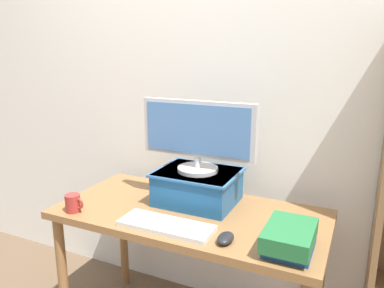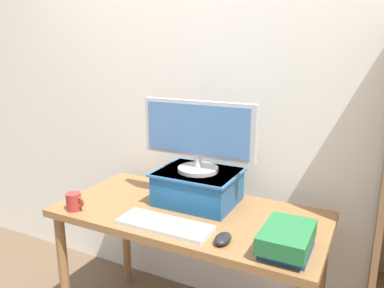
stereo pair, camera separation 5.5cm
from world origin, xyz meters
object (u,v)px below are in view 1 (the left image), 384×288
at_px(computer_monitor, 198,134).
at_px(keyboard, 166,225).
at_px(desk, 190,228).
at_px(book_stack, 289,238).
at_px(computer_mouse, 226,238).
at_px(coffee_mug, 73,203).
at_px(riser_box, 198,186).

xyz_separation_m(computer_monitor, keyboard, (-0.01, -0.32, -0.35)).
relative_size(desk, book_stack, 4.90).
bearing_deg(computer_mouse, coffee_mug, -177.60).
bearing_deg(riser_box, computer_monitor, -90.00).
height_order(desk, keyboard, keyboard).
bearing_deg(computer_monitor, coffee_mug, -144.33).
height_order(keyboard, coffee_mug, coffee_mug).
relative_size(desk, computer_mouse, 12.48).
xyz_separation_m(riser_box, keyboard, (-0.01, -0.32, -0.08)).
bearing_deg(desk, computer_monitor, 95.47).
relative_size(desk, computer_monitor, 2.20).
xyz_separation_m(keyboard, computer_mouse, (0.28, -0.01, 0.01)).
relative_size(riser_box, computer_monitor, 0.69).
bearing_deg(book_stack, riser_box, 151.85).
bearing_deg(computer_monitor, keyboard, -91.47).
bearing_deg(computer_mouse, book_stack, 11.33).
xyz_separation_m(book_stack, coffee_mug, (-1.01, -0.08, -0.01)).
bearing_deg(book_stack, desk, 162.11).
height_order(riser_box, coffee_mug, riser_box).
bearing_deg(riser_box, keyboard, -91.46).
relative_size(computer_mouse, book_stack, 0.39).
relative_size(computer_mouse, coffee_mug, 1.03).
bearing_deg(book_stack, keyboard, -175.49).
bearing_deg(coffee_mug, desk, 25.75).
bearing_deg(coffee_mug, computer_mouse, 2.40).
height_order(desk, computer_mouse, computer_mouse).
bearing_deg(coffee_mug, book_stack, 4.59).
bearing_deg(keyboard, coffee_mug, -175.33).
relative_size(computer_monitor, book_stack, 2.22).
xyz_separation_m(desk, riser_box, (-0.01, 0.11, 0.18)).
bearing_deg(book_stack, computer_monitor, 151.97).
distance_m(computer_mouse, coffee_mug, 0.77).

